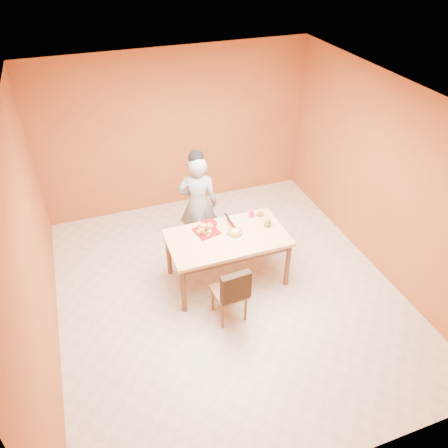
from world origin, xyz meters
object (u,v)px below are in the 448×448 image
object	(u,v)px
pastry_platter	(206,231)
magenta_glass	(251,213)
egg_ornament	(267,223)
checker_tin	(260,214)
sponge_cake	(235,232)
dining_chair	(230,291)
red_dinner_plate	(209,224)
dining_table	(227,242)
person	(198,204)

from	to	relation	value
pastry_platter	magenta_glass	size ratio (longest dim) A/B	2.80
egg_ornament	checker_tin	world-z (taller)	egg_ornament
pastry_platter	egg_ornament	world-z (taller)	egg_ornament
pastry_platter	magenta_glass	bearing A→B (deg)	10.19
sponge_cake	pastry_platter	bearing A→B (deg)	151.30
checker_tin	sponge_cake	bearing A→B (deg)	-148.87
dining_chair	red_dinner_plate	bearing A→B (deg)	81.84
dining_chair	checker_tin	distance (m)	1.34
dining_table	red_dinner_plate	size ratio (longest dim) A/B	7.07
dining_chair	egg_ornament	world-z (taller)	egg_ornament
pastry_platter	magenta_glass	distance (m)	0.73
dining_table	egg_ornament	world-z (taller)	egg_ornament
checker_tin	pastry_platter	bearing A→B (deg)	-172.14
pastry_platter	checker_tin	size ratio (longest dim) A/B	2.90
dining_chair	red_dinner_plate	distance (m)	1.08
dining_table	checker_tin	world-z (taller)	checker_tin
person	egg_ornament	distance (m)	1.10
dining_table	sponge_cake	world-z (taller)	sponge_cake
dining_table	magenta_glass	xyz separation A→B (m)	(0.48, 0.32, 0.15)
pastry_platter	red_dinner_plate	bearing A→B (deg)	60.31
red_dinner_plate	sponge_cake	world-z (taller)	sponge_cake
sponge_cake	dining_table	bearing A→B (deg)	-176.20
magenta_glass	dining_chair	bearing A→B (deg)	-124.92
pastry_platter	magenta_glass	xyz separation A→B (m)	(0.72, 0.13, 0.04)
sponge_cake	magenta_glass	world-z (taller)	magenta_glass
dining_table	sponge_cake	xyz separation A→B (m)	(0.11, 0.01, 0.13)
dining_table	person	xyz separation A→B (m)	(-0.15, 0.83, 0.13)
red_dinner_plate	egg_ornament	xyz separation A→B (m)	(0.74, -0.32, 0.06)
person	red_dinner_plate	bearing A→B (deg)	108.33
dining_table	sponge_cake	distance (m)	0.17
sponge_cake	egg_ornament	xyz separation A→B (m)	(0.49, 0.02, 0.03)
egg_ornament	magenta_glass	world-z (taller)	egg_ornament
sponge_cake	red_dinner_plate	bearing A→B (deg)	126.60
dining_chair	sponge_cake	bearing A→B (deg)	60.46
pastry_platter	checker_tin	world-z (taller)	checker_tin
pastry_platter	red_dinner_plate	size ratio (longest dim) A/B	1.32
dining_chair	checker_tin	xyz separation A→B (m)	(0.83, 0.99, 0.33)
dining_chair	pastry_platter	xyz separation A→B (m)	(-0.01, 0.88, 0.32)
pastry_platter	sponge_cake	world-z (taller)	sponge_cake
red_dinner_plate	sponge_cake	distance (m)	0.43
dining_chair	magenta_glass	bearing A→B (deg)	51.07
dining_chair	person	bearing A→B (deg)	83.55
dining_table	checker_tin	bearing A→B (deg)	26.88
dining_table	person	size ratio (longest dim) A/B	1.01
sponge_cake	egg_ornament	size ratio (longest dim) A/B	1.61
pastry_platter	egg_ornament	bearing A→B (deg)	-11.53
egg_ornament	magenta_glass	size ratio (longest dim) A/B	1.22
magenta_glass	person	bearing A→B (deg)	141.45
dining_table	magenta_glass	distance (m)	0.60
magenta_glass	checker_tin	distance (m)	0.14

